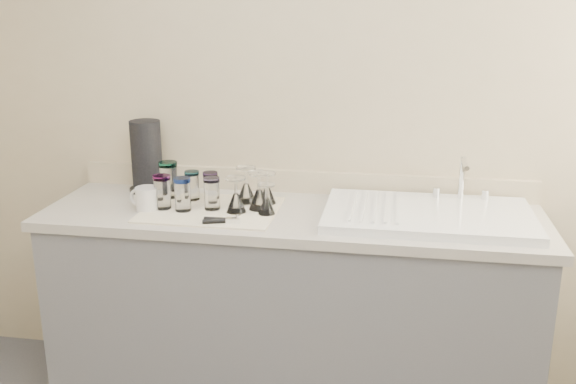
% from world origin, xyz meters
% --- Properties ---
extents(room_envelope, '(3.54, 3.50, 2.52)m').
position_xyz_m(room_envelope, '(0.00, 0.00, 1.56)').
color(room_envelope, '#505055').
rests_on(room_envelope, ground).
extents(counter_unit, '(2.06, 0.62, 0.90)m').
position_xyz_m(counter_unit, '(0.00, 1.20, 0.45)').
color(counter_unit, slate).
rests_on(counter_unit, ground).
extents(sink_unit, '(0.82, 0.50, 0.22)m').
position_xyz_m(sink_unit, '(0.55, 1.20, 0.92)').
color(sink_unit, white).
rests_on(sink_unit, counter_unit).
extents(dish_towel, '(0.55, 0.42, 0.01)m').
position_xyz_m(dish_towel, '(-0.33, 1.16, 0.90)').
color(dish_towel, white).
rests_on(dish_towel, counter_unit).
extents(tumbler_teal, '(0.08, 0.08, 0.16)m').
position_xyz_m(tumbler_teal, '(-0.56, 1.29, 0.99)').
color(tumbler_teal, white).
rests_on(tumbler_teal, dish_towel).
extents(tumbler_cyan, '(0.06, 0.06, 0.13)m').
position_xyz_m(tumbler_cyan, '(-0.45, 1.27, 0.97)').
color(tumbler_cyan, white).
rests_on(tumbler_cyan, dish_towel).
extents(tumbler_purple, '(0.06, 0.06, 0.13)m').
position_xyz_m(tumbler_purple, '(-0.36, 1.27, 0.97)').
color(tumbler_purple, white).
rests_on(tumbler_purple, dish_towel).
extents(tumbler_magenta, '(0.07, 0.07, 0.14)m').
position_xyz_m(tumbler_magenta, '(-0.53, 1.13, 0.98)').
color(tumbler_magenta, white).
rests_on(tumbler_magenta, dish_towel).
extents(tumbler_blue, '(0.07, 0.07, 0.14)m').
position_xyz_m(tumbler_blue, '(-0.44, 1.12, 0.98)').
color(tumbler_blue, white).
rests_on(tumbler_blue, dish_towel).
extents(tumbler_lavender, '(0.07, 0.07, 0.13)m').
position_xyz_m(tumbler_lavender, '(-0.33, 1.16, 0.98)').
color(tumbler_lavender, white).
rests_on(tumbler_lavender, dish_towel).
extents(goblet_back_left, '(0.09, 0.09, 0.15)m').
position_xyz_m(goblet_back_left, '(-0.21, 1.28, 0.96)').
color(goblet_back_left, white).
rests_on(goblet_back_left, dish_towel).
extents(goblet_back_right, '(0.08, 0.08, 0.13)m').
position_xyz_m(goblet_back_right, '(-0.12, 1.28, 0.95)').
color(goblet_back_right, white).
rests_on(goblet_back_right, dish_towel).
extents(goblet_front_left, '(0.08, 0.08, 0.15)m').
position_xyz_m(goblet_front_left, '(-0.22, 1.14, 0.96)').
color(goblet_front_left, white).
rests_on(goblet_front_left, dish_towel).
extents(goblet_front_right, '(0.07, 0.07, 0.13)m').
position_xyz_m(goblet_front_right, '(-0.09, 1.14, 0.95)').
color(goblet_front_right, white).
rests_on(goblet_front_right, dish_towel).
extents(goblet_extra, '(0.09, 0.09, 0.16)m').
position_xyz_m(goblet_extra, '(-0.14, 1.19, 0.96)').
color(goblet_extra, white).
rests_on(goblet_extra, dish_towel).
extents(can_opener, '(0.15, 0.06, 0.02)m').
position_xyz_m(can_opener, '(-0.24, 1.00, 0.92)').
color(can_opener, silver).
rests_on(can_opener, dish_towel).
extents(white_mug, '(0.14, 0.12, 0.10)m').
position_xyz_m(white_mug, '(-0.60, 1.12, 0.95)').
color(white_mug, silver).
rests_on(white_mug, counter_unit).
extents(paper_towel_roll, '(0.17, 0.17, 0.32)m').
position_xyz_m(paper_towel_roll, '(-0.70, 1.40, 1.06)').
color(paper_towel_roll, black).
rests_on(paper_towel_roll, counter_unit).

